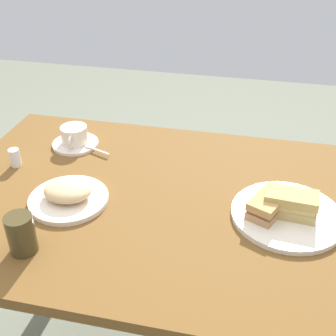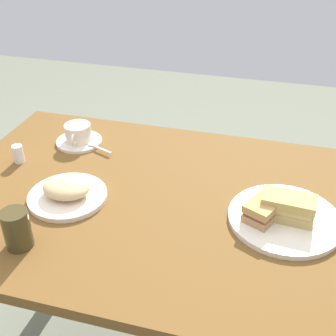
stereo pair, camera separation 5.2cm
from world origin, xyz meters
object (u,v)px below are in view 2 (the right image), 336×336
Objects in this scene: sandwich_back at (264,208)px; coffee_saucer at (79,142)px; side_plate at (68,196)px; dining_table at (145,240)px; sandwich_front at (288,207)px; sandwich_plate at (284,219)px; drinking_glass at (17,229)px; spoon at (96,147)px; salt_shaker at (18,154)px; coffee_cup at (78,132)px.

sandwich_back is 0.87× the size of coffee_saucer.
coffee_saucer is 0.31m from side_plate.
side_plate is (0.10, -0.29, 0.00)m from coffee_saucer.
sandwich_front is at bearing -1.61° from dining_table.
sandwich_plate reaches higher than dining_table.
dining_table is 11.44× the size of drinking_glass.
drinking_glass is at bearing -129.18° from dining_table.
dining_table is at bearing 178.44° from sandwich_plate.
sandwich_front is 0.72m from coffee_saucer.
sandwich_plate is at bearing 5.77° from side_plate.
spoon is at bearing 161.24° from sandwich_front.
side_plate is (-0.58, -0.06, -0.04)m from sandwich_front.
side_plate is (-0.57, -0.06, 0.00)m from sandwich_plate.
sandwich_front reaches higher than spoon.
spoon is (0.07, -0.03, 0.01)m from coffee_saucer.
salt_shaker is at bearing 121.66° from drinking_glass.
drinking_glass is at bearing -156.95° from sandwich_front.
drinking_glass reaches higher than spoon.
salt_shaker is at bearing -128.55° from coffee_saucer.
sandwich_back is at bearing -21.48° from coffee_cup.
spoon is 0.24m from salt_shaker.
spoon is (-0.61, 0.21, -0.03)m from sandwich_front.
sandwich_plate and side_plate have the same top height.
drinking_glass is at bearing -58.34° from salt_shaker.
sandwich_plate is 5.04× the size of salt_shaker.
sandwich_front reaches higher than side_plate.
dining_table is 0.38m from sandwich_back.
sandwich_back is 2.30× the size of salt_shaker.
spoon is 0.98× the size of drinking_glass.
side_plate is at bearing -174.23° from sandwich_plate.
coffee_cup is at bearing 161.00° from sandwich_plate.
coffee_saucer is (-0.62, 0.25, -0.03)m from sandwich_back.
sandwich_front is 0.64m from spoon.
dining_table is 10.06× the size of coffee_cup.
side_plate is at bearing -83.34° from spoon.
sandwich_plate is 0.71m from coffee_cup.
salt_shaker is (-0.13, -0.16, -0.01)m from coffee_cup.
drinking_glass reaches higher than sandwich_plate.
sandwich_back is 1.36× the size of spoon.
coffee_saucer is (-0.68, 0.23, -0.00)m from sandwich_plate.
salt_shaker reaches higher than dining_table.
coffee_cup is 0.52× the size of side_plate.
salt_shaker is (-0.42, 0.07, 0.19)m from dining_table.
dining_table is at bearing 19.50° from side_plate.
salt_shaker reaches higher than side_plate.
spoon is at bearing 161.18° from sandwich_plate.
dining_table is at bearing -37.14° from coffee_saucer.
coffee_cup is at bearing 99.12° from drinking_glass.
salt_shaker is (-0.80, 0.08, -0.02)m from sandwich_front.
coffee_cup is at bearing -80.88° from coffee_saucer.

